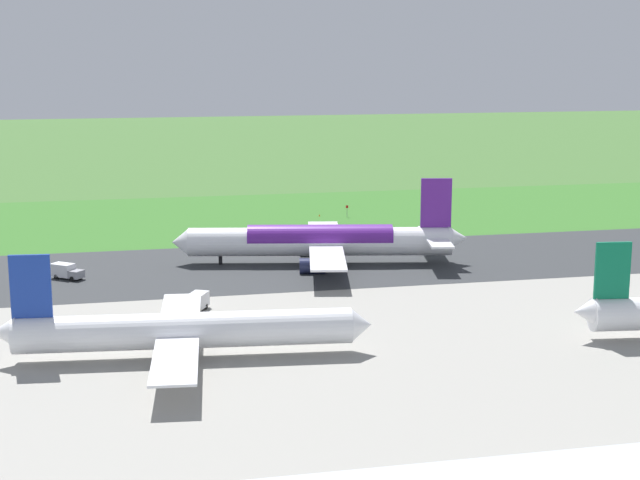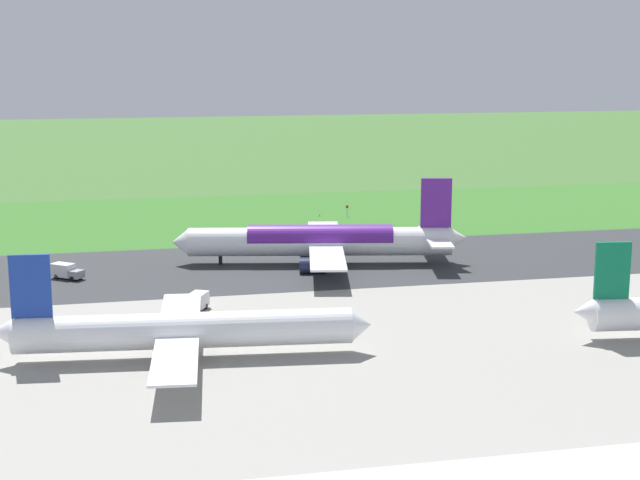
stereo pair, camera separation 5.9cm
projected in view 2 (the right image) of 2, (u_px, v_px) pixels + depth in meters
The scene contains 10 objects.
ground_plane at pixel (325, 264), 174.52m from camera, with size 800.00×800.00×0.00m, color #3D662D.
runway_asphalt at pixel (325, 264), 174.51m from camera, with size 600.00×39.17×0.06m, color #2D3033.
apron_concrete at pixel (414, 351), 123.64m from camera, with size 440.00×110.00×0.05m, color gray.
grass_verge_foreground at pixel (282, 220), 219.38m from camera, with size 600.00×80.00×0.04m, color #346B27.
airliner_main at pixel (322, 241), 173.46m from camera, with size 53.85×44.33×15.88m.
airliner_parked_mid at pixel (183, 330), 120.06m from camera, with size 47.91×39.27×13.98m.
service_truck_baggage at pixel (196, 302), 142.45m from camera, with size 4.61×6.19×2.65m.
service_truck_fuel at pixel (66, 271), 162.55m from camera, with size 5.95×5.36×2.65m.
no_stopping_sign at pixel (347, 210), 222.76m from camera, with size 0.60×0.10×2.83m.
traffic_cone_orange at pixel (319, 215), 224.32m from camera, with size 0.40×0.40×0.55m, color orange.
Camera 2 is at (37.01, 166.21, 38.50)m, focal length 53.35 mm.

